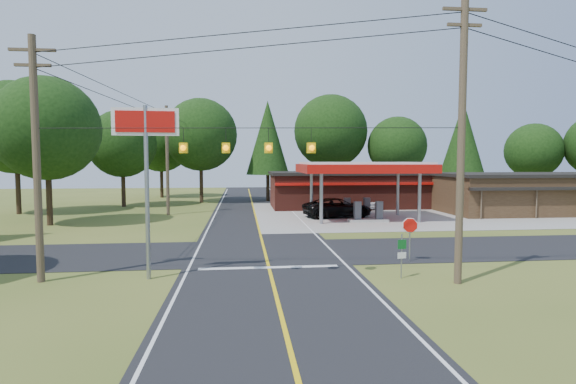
{
  "coord_description": "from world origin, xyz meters",
  "views": [
    {
      "loc": [
        -1.24,
        -24.17,
        4.99
      ],
      "look_at": [
        2.0,
        7.0,
        2.8
      ],
      "focal_mm": 28.0,
      "sensor_mm": 36.0,
      "label": 1
    }
  ],
  "objects": [
    {
      "name": "ground",
      "position": [
        0.0,
        0.0,
        0.0
      ],
      "size": [
        120.0,
        120.0,
        0.0
      ],
      "primitive_type": "plane",
      "color": "#46581F",
      "rests_on": "ground"
    },
    {
      "name": "main_highway",
      "position": [
        0.0,
        0.0,
        0.01
      ],
      "size": [
        8.0,
        120.0,
        0.02
      ],
      "primitive_type": "cube",
      "color": "black",
      "rests_on": "ground"
    },
    {
      "name": "suv_car",
      "position": [
        7.18,
        14.5,
        0.84
      ],
      "size": [
        7.01,
        7.01,
        1.69
      ],
      "primitive_type": "imported",
      "rotation": [
        0.0,
        0.0,
        1.74
      ],
      "color": "black",
      "rests_on": "ground"
    },
    {
      "name": "sedan_car",
      "position": [
        12.0,
        21.0,
        0.71
      ],
      "size": [
        4.17,
        4.17,
        1.41
      ],
      "primitive_type": "imported",
      "rotation": [
        0.0,
        0.0,
        -0.0
      ],
      "color": "white",
      "rests_on": "ground"
    },
    {
      "name": "lane_center_yellow",
      "position": [
        0.0,
        0.0,
        0.03
      ],
      "size": [
        0.15,
        110.0,
        0.0
      ],
      "primitive_type": "cube",
      "color": "yellow",
      "rests_on": "main_highway"
    },
    {
      "name": "big_stop_sign",
      "position": [
        -5.17,
        -5.01,
        5.45
      ],
      "size": [
        2.7,
        0.24,
        7.27
      ],
      "color": "gray",
      "rests_on": "ground"
    },
    {
      "name": "octagonal_stop_sign",
      "position": [
        7.0,
        -3.01,
        1.63
      ],
      "size": [
        0.72,
        0.35,
        2.2
      ],
      "color": "gray",
      "rests_on": "ground"
    },
    {
      "name": "cross_road",
      "position": [
        0.0,
        0.0,
        0.01
      ],
      "size": [
        70.0,
        7.0,
        0.02
      ],
      "primitive_type": "cube",
      "color": "black",
      "rests_on": "ground"
    },
    {
      "name": "overhead_beacons",
      "position": [
        -1.0,
        -6.0,
        6.21
      ],
      "size": [
        17.04,
        2.04,
        1.03
      ],
      "color": "black",
      "rests_on": "ground"
    },
    {
      "name": "gas_canopy",
      "position": [
        9.0,
        13.0,
        4.27
      ],
      "size": [
        10.6,
        7.4,
        4.88
      ],
      "color": "gray",
      "rests_on": "ground"
    },
    {
      "name": "strip_building",
      "position": [
        28.0,
        15.98,
        1.91
      ],
      "size": [
        20.4,
        8.75,
        3.8
      ],
      "color": "#3C2818",
      "rests_on": "ground"
    },
    {
      "name": "utility_pole_near_right",
      "position": [
        7.5,
        -7.0,
        5.96
      ],
      "size": [
        1.8,
        0.3,
        11.5
      ],
      "color": "#473828",
      "rests_on": "ground"
    },
    {
      "name": "utility_pole_north",
      "position": [
        -6.5,
        35.0,
        4.75
      ],
      "size": [
        0.3,
        0.3,
        9.5
      ],
      "color": "#473828",
      "rests_on": "ground"
    },
    {
      "name": "route_sign_post",
      "position": [
        5.49,
        -6.02,
        1.12
      ],
      "size": [
        0.39,
        0.12,
        1.9
      ],
      "color": "gray",
      "rests_on": "ground"
    },
    {
      "name": "utility_pole_far_left",
      "position": [
        -8.0,
        18.0,
        5.2
      ],
      "size": [
        1.8,
        0.3,
        10.0
      ],
      "color": "#473828",
      "rests_on": "ground"
    },
    {
      "name": "convenience_store",
      "position": [
        10.0,
        22.98,
        1.92
      ],
      "size": [
        16.4,
        7.55,
        3.8
      ],
      "color": "#5B231A",
      "rests_on": "ground"
    },
    {
      "name": "treeline_backdrop",
      "position": [
        0.82,
        24.01,
        7.49
      ],
      "size": [
        70.27,
        51.59,
        13.3
      ],
      "color": "#332316",
      "rests_on": "ground"
    },
    {
      "name": "utility_pole_near_left",
      "position": [
        -9.5,
        -5.0,
        5.2
      ],
      "size": [
        1.8,
        0.3,
        10.0
      ],
      "color": "#473828",
      "rests_on": "ground"
    }
  ]
}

